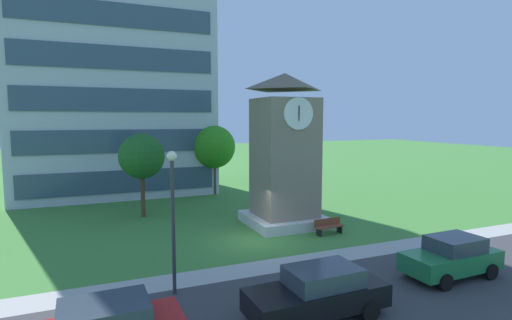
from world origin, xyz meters
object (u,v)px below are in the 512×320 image
tree_streetside (142,156)px  parked_car_black (318,292)px  street_lamp (173,205)px  tree_near_tower (214,147)px  parked_car_green (452,257)px  clock_tower (285,159)px  park_bench (329,226)px

tree_streetside → parked_car_black: size_ratio=1.17×
street_lamp → tree_streetside: 12.63m
tree_near_tower → parked_car_green: (3.87, -21.31, -3.25)m
clock_tower → tree_near_tower: bearing=95.9°
park_bench → parked_car_black: size_ratio=0.38×
street_lamp → tree_near_tower: size_ratio=0.90×
park_bench → tree_near_tower: bearing=100.3°
park_bench → tree_streetside: size_ratio=0.33×
park_bench → parked_car_black: 9.80m
tree_streetside → parked_car_green: bearing=-55.5°
clock_tower → parked_car_green: clock_tower is taller
clock_tower → tree_near_tower: size_ratio=1.55×
parked_car_green → tree_streetside: bearing=124.5°
clock_tower → tree_near_tower: (-1.16, 11.22, -0.00)m
tree_streetside → parked_car_black: tree_streetside is taller
parked_car_black → tree_streetside: bearing=102.7°
clock_tower → tree_streetside: clock_tower is taller
street_lamp → parked_car_black: bearing=-41.9°
clock_tower → street_lamp: clock_tower is taller
clock_tower → parked_car_black: size_ratio=1.94×
clock_tower → park_bench: 4.86m
tree_near_tower → parked_car_green: tree_near_tower is taller
parked_car_green → tree_near_tower: bearing=100.3°
clock_tower → parked_car_green: size_ratio=2.19×
clock_tower → tree_streetside: size_ratio=1.66×
clock_tower → parked_car_green: bearing=-74.9°
street_lamp → parked_car_green: size_ratio=1.28×
park_bench → parked_car_black: bearing=-125.0°
tree_streetside → clock_tower: bearing=-34.1°
park_bench → parked_car_green: parked_car_green is taller
park_bench → street_lamp: bearing=-155.5°
park_bench → parked_car_black: (-5.61, -8.02, 0.40)m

